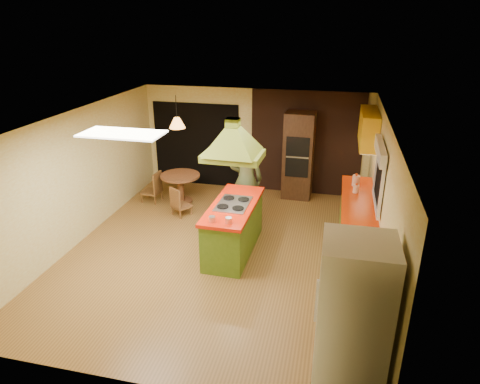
% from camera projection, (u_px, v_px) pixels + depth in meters
% --- Properties ---
extents(ground, '(6.50, 6.50, 0.00)m').
position_uv_depth(ground, '(220.00, 250.00, 8.01)').
color(ground, olive).
rests_on(ground, ground).
extents(room_walls, '(5.50, 6.50, 6.50)m').
position_uv_depth(room_walls, '(219.00, 189.00, 7.54)').
color(room_walls, beige).
rests_on(room_walls, ground).
extents(ceiling_plane, '(6.50, 6.50, 0.00)m').
position_uv_depth(ceiling_plane, '(217.00, 119.00, 7.06)').
color(ceiling_plane, silver).
rests_on(ceiling_plane, room_walls).
extents(brick_panel, '(2.64, 0.03, 2.50)m').
position_uv_depth(brick_panel, '(306.00, 144.00, 10.18)').
color(brick_panel, '#381E14').
rests_on(brick_panel, ground).
extents(nook_opening, '(2.20, 0.03, 2.10)m').
position_uv_depth(nook_opening, '(196.00, 145.00, 10.83)').
color(nook_opening, black).
rests_on(nook_opening, ground).
extents(right_counter, '(0.62, 3.05, 0.92)m').
position_uv_depth(right_counter, '(357.00, 228.00, 7.87)').
color(right_counter, olive).
rests_on(right_counter, ground).
extents(upper_cabinets, '(0.34, 1.40, 0.70)m').
position_uv_depth(upper_cabinets, '(369.00, 128.00, 8.71)').
color(upper_cabinets, yellow).
rests_on(upper_cabinets, room_walls).
extents(window_right, '(0.12, 1.35, 1.06)m').
position_uv_depth(window_right, '(380.00, 165.00, 7.13)').
color(window_right, black).
rests_on(window_right, room_walls).
extents(fluor_panel, '(1.20, 0.60, 0.03)m').
position_uv_depth(fluor_panel, '(122.00, 134.00, 6.21)').
color(fluor_panel, white).
rests_on(fluor_panel, ceiling_plane).
extents(kitchen_island, '(0.80, 1.91, 0.96)m').
position_uv_depth(kitchen_island, '(233.00, 227.00, 7.84)').
color(kitchen_island, '#557C1F').
rests_on(kitchen_island, ground).
extents(range_hood, '(1.03, 0.75, 0.79)m').
position_uv_depth(range_hood, '(233.00, 133.00, 7.16)').
color(range_hood, olive).
rests_on(range_hood, ceiling_plane).
extents(man, '(0.76, 0.58, 1.87)m').
position_uv_depth(man, '(246.00, 180.00, 8.84)').
color(man, '#434C28').
rests_on(man, ground).
extents(refrigerator, '(0.80, 0.76, 1.91)m').
position_uv_depth(refrigerator, '(353.00, 317.00, 4.77)').
color(refrigerator, white).
rests_on(refrigerator, ground).
extents(wall_oven, '(0.70, 0.62, 2.06)m').
position_uv_depth(wall_oven, '(298.00, 156.00, 10.04)').
color(wall_oven, '#452916').
rests_on(wall_oven, ground).
extents(dining_table, '(0.91, 0.91, 0.69)m').
position_uv_depth(dining_table, '(181.00, 183.00, 9.92)').
color(dining_table, brown).
rests_on(dining_table, ground).
extents(chair_left, '(0.43, 0.43, 0.73)m').
position_uv_depth(chair_left, '(151.00, 187.00, 10.02)').
color(chair_left, brown).
rests_on(chair_left, ground).
extents(chair_near, '(0.50, 0.50, 0.66)m').
position_uv_depth(chair_near, '(181.00, 201.00, 9.34)').
color(chair_near, brown).
rests_on(chair_near, ground).
extents(pendant_lamp, '(0.45, 0.45, 0.23)m').
position_uv_depth(pendant_lamp, '(177.00, 123.00, 9.38)').
color(pendant_lamp, '#FF9E3F').
rests_on(pendant_lamp, ceiling_plane).
extents(canister_large, '(0.17, 0.17, 0.19)m').
position_uv_depth(canister_large, '(356.00, 180.00, 8.60)').
color(canister_large, beige).
rests_on(canister_large, right_counter).
extents(canister_medium, '(0.19, 0.19, 0.21)m').
position_uv_depth(canister_medium, '(356.00, 181.00, 8.52)').
color(canister_medium, beige).
rests_on(canister_medium, right_counter).
extents(canister_small, '(0.13, 0.13, 0.15)m').
position_uv_depth(canister_small, '(356.00, 189.00, 8.20)').
color(canister_small, '#FDE9CB').
rests_on(canister_small, right_counter).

